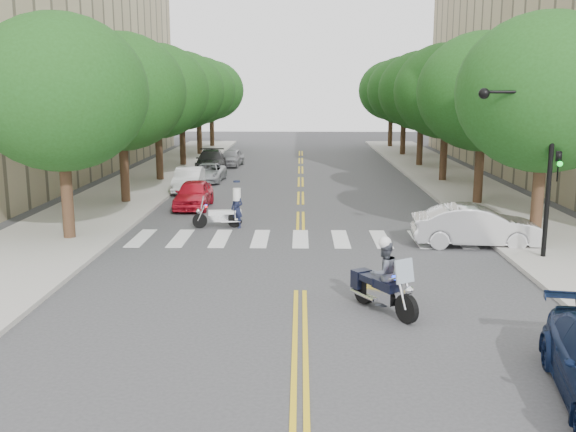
{
  "coord_description": "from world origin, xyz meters",
  "views": [
    {
      "loc": [
        -0.0,
        -17.63,
        5.7
      ],
      "look_at": [
        -0.44,
        4.5,
        1.3
      ],
      "focal_mm": 40.0,
      "sensor_mm": 36.0,
      "label": 1
    }
  ],
  "objects_px": {
    "motorcycle_police": "(382,278)",
    "officer_standing": "(237,209)",
    "motorcycle_parked": "(222,217)",
    "convertible": "(476,226)"
  },
  "relations": [
    {
      "from": "motorcycle_police",
      "to": "motorcycle_parked",
      "type": "relative_size",
      "value": 1.08
    },
    {
      "from": "motorcycle_parked",
      "to": "motorcycle_police",
      "type": "bearing_deg",
      "value": -160.1
    },
    {
      "from": "officer_standing",
      "to": "convertible",
      "type": "bearing_deg",
      "value": 16.68
    },
    {
      "from": "motorcycle_parked",
      "to": "officer_standing",
      "type": "xyz_separation_m",
      "value": [
        0.65,
        -0.02,
        0.34
      ]
    },
    {
      "from": "officer_standing",
      "to": "convertible",
      "type": "xyz_separation_m",
      "value": [
        9.08,
        -3.02,
        -0.04
      ]
    },
    {
      "from": "motorcycle_police",
      "to": "officer_standing",
      "type": "bearing_deg",
      "value": -96.14
    },
    {
      "from": "officer_standing",
      "to": "convertible",
      "type": "relative_size",
      "value": 0.35
    },
    {
      "from": "motorcycle_police",
      "to": "officer_standing",
      "type": "relative_size",
      "value": 1.4
    },
    {
      "from": "motorcycle_parked",
      "to": "convertible",
      "type": "xyz_separation_m",
      "value": [
        9.73,
        -3.04,
        0.3
      ]
    },
    {
      "from": "motorcycle_police",
      "to": "officer_standing",
      "type": "xyz_separation_m",
      "value": [
        -4.77,
        10.18,
        -0.1
      ]
    }
  ]
}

